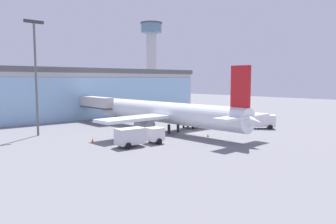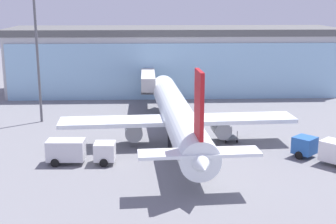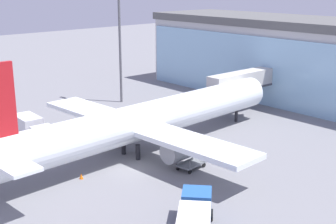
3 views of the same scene
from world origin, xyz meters
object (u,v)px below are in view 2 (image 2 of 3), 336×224
(fuel_truck, at_px, (328,150))
(airplane, at_px, (177,115))
(safety_cone_nose, at_px, (197,164))
(jet_bridge, at_px, (148,80))
(apron_light_mast, at_px, (37,44))
(safety_cone_wingtip, at_px, (58,142))
(baggage_cart, at_px, (229,137))
(catering_truck, at_px, (79,151))

(fuel_truck, bearing_deg, airplane, 19.52)
(airplane, height_order, safety_cone_nose, airplane)
(jet_bridge, height_order, apron_light_mast, apron_light_mast)
(fuel_truck, bearing_deg, safety_cone_wingtip, 32.99)
(baggage_cart, height_order, safety_cone_wingtip, baggage_cart)
(safety_cone_wingtip, bearing_deg, catering_truck, -64.82)
(jet_bridge, distance_m, catering_truck, 29.63)
(airplane, relative_size, safety_cone_wingtip, 72.12)
(catering_truck, relative_size, safety_cone_wingtip, 13.56)
(catering_truck, height_order, fuel_truck, same)
(safety_cone_nose, bearing_deg, catering_truck, 170.86)
(safety_cone_wingtip, bearing_deg, safety_cone_nose, -29.65)
(apron_light_mast, relative_size, airplane, 0.48)
(baggage_cart, xyz_separation_m, safety_cone_wingtip, (-21.37, 0.10, -0.23))
(catering_truck, relative_size, safety_cone_nose, 13.56)
(baggage_cart, bearing_deg, safety_cone_wingtip, 84.10)
(airplane, bearing_deg, apron_light_mast, 57.54)
(apron_light_mast, distance_m, fuel_truck, 41.12)
(airplane, relative_size, catering_truck, 5.32)
(fuel_truck, bearing_deg, apron_light_mast, 18.98)
(airplane, bearing_deg, jet_bridge, 6.15)
(catering_truck, bearing_deg, safety_cone_wingtip, 119.88)
(fuel_truck, height_order, baggage_cart, fuel_truck)
(baggage_cart, relative_size, safety_cone_nose, 5.35)
(airplane, xyz_separation_m, fuel_truck, (15.60, -9.14, -1.97))
(airplane, height_order, baggage_cart, airplane)
(safety_cone_wingtip, bearing_deg, apron_light_mast, 109.01)
(fuel_truck, distance_m, safety_cone_nose, 14.36)
(baggage_cart, bearing_deg, safety_cone_nose, 143.94)
(airplane, bearing_deg, fuel_truck, -121.48)
(jet_bridge, relative_size, safety_cone_wingtip, 26.06)
(fuel_truck, bearing_deg, catering_truck, 45.37)
(fuel_truck, bearing_deg, jet_bridge, -8.99)
(apron_light_mast, distance_m, safety_cone_nose, 30.60)
(apron_light_mast, bearing_deg, baggage_cart, -24.25)
(airplane, height_order, fuel_truck, airplane)
(fuel_truck, relative_size, safety_cone_nose, 12.73)
(jet_bridge, bearing_deg, safety_cone_wingtip, 152.22)
(fuel_truck, relative_size, baggage_cart, 2.38)
(catering_truck, distance_m, baggage_cart, 19.37)
(jet_bridge, xyz_separation_m, fuel_truck, (18.29, -30.31, -2.80))
(jet_bridge, height_order, catering_truck, jet_bridge)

